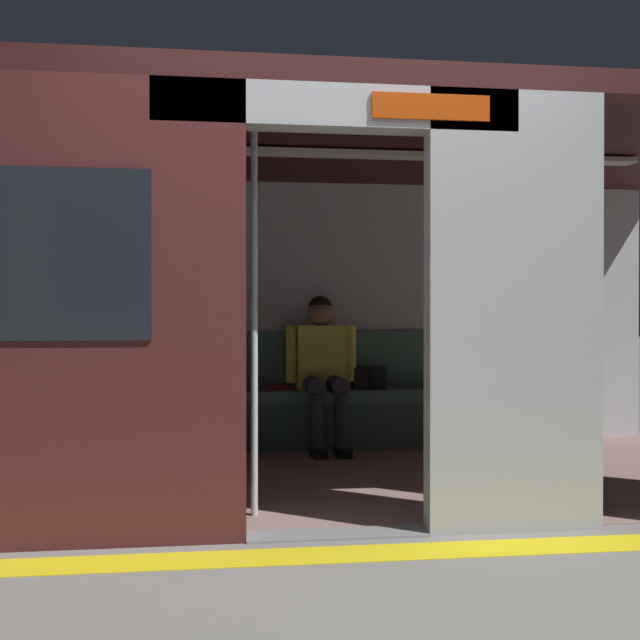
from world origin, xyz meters
TOP-DOWN VIEW (x-y plane):
  - ground_plane at (0.00, 0.00)m, footprint 60.00×60.00m
  - platform_edge_strip at (0.00, 0.30)m, footprint 8.00×0.24m
  - train_car at (0.05, -1.28)m, footprint 6.40×2.92m
  - bench_seat at (0.00, -2.41)m, footprint 2.95×0.44m
  - person_seated at (-0.25, -2.36)m, footprint 0.55×0.68m
  - handbag at (-0.63, -2.45)m, footprint 0.26×0.15m
  - book at (0.07, -2.50)m, footprint 0.23×0.26m
  - grab_pole_door at (0.37, -0.40)m, footprint 0.04×0.04m

SIDE VIEW (x-z plane):
  - ground_plane at x=0.00m, z-range 0.00..0.00m
  - platform_edge_strip at x=0.00m, z-range 0.00..0.01m
  - bench_seat at x=0.00m, z-range 0.12..0.57m
  - book at x=0.07m, z-range 0.45..0.48m
  - handbag at x=-0.63m, z-range 0.45..0.62m
  - person_seated at x=-0.25m, z-range 0.08..1.26m
  - grab_pole_door at x=0.37m, z-range 0.00..2.09m
  - train_car at x=0.05m, z-range 0.37..2.60m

